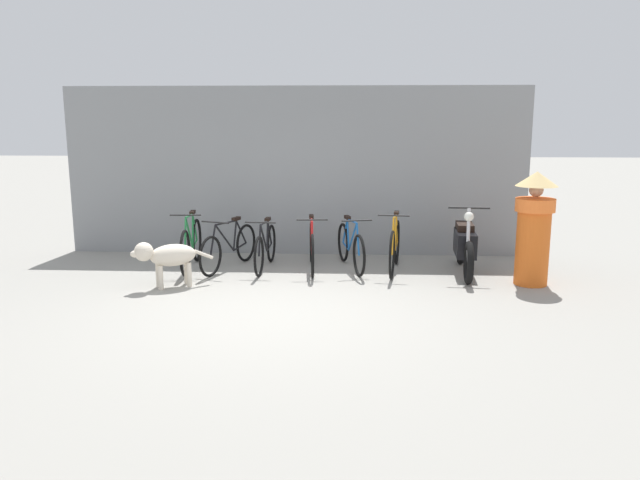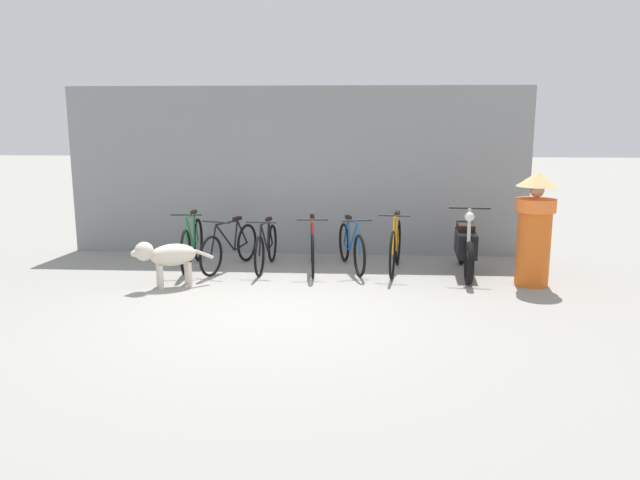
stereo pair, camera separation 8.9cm
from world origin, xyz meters
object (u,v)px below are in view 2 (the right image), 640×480
at_px(stray_dog, 167,255).
at_px(bicycle_5, 395,247).
at_px(bicycle_2, 266,248).
at_px(bicycle_3, 312,247).
at_px(bicycle_4, 351,247).
at_px(bicycle_0, 192,244).
at_px(bicycle_1, 230,247).
at_px(person_in_robes, 535,225).
at_px(motorcycle, 466,246).

bearing_deg(stray_dog, bicycle_5, 170.78).
height_order(bicycle_2, bicycle_3, bicycle_3).
distance_m(bicycle_3, bicycle_4, 0.61).
relative_size(bicycle_5, stray_dog, 1.60).
relative_size(bicycle_2, bicycle_3, 0.96).
bearing_deg(stray_dog, bicycle_0, -120.73).
height_order(bicycle_1, person_in_robes, person_in_robes).
relative_size(bicycle_5, motorcycle, 0.90).
height_order(bicycle_3, bicycle_4, bicycle_3).
xyz_separation_m(bicycle_0, bicycle_1, (0.59, 0.02, -0.04)).
height_order(bicycle_1, motorcycle, motorcycle).
xyz_separation_m(bicycle_0, bicycle_5, (3.13, -0.02, 0.01)).
xyz_separation_m(bicycle_2, bicycle_4, (1.31, 0.09, 0.01)).
distance_m(bicycle_4, stray_dog, 2.80).
bearing_deg(bicycle_0, bicycle_3, 86.27).
bearing_deg(bicycle_1, bicycle_5, 107.97).
bearing_deg(bicycle_5, stray_dog, -62.65).
bearing_deg(bicycle_5, bicycle_2, -83.04).
height_order(bicycle_2, bicycle_5, bicycle_5).
relative_size(bicycle_2, bicycle_4, 0.99).
bearing_deg(bicycle_4, bicycle_5, 63.88).
bearing_deg(bicycle_0, bicycle_4, 88.45).
bearing_deg(stray_dog, bicycle_1, -147.49).
height_order(bicycle_5, person_in_robes, person_in_robes).
bearing_deg(person_in_robes, bicycle_4, -46.77).
bearing_deg(bicycle_2, person_in_robes, 82.98).
bearing_deg(bicycle_1, bicycle_2, 109.43).
relative_size(bicycle_1, motorcycle, 0.88).
xyz_separation_m(bicycle_4, bicycle_5, (0.67, -0.14, 0.04)).
height_order(bicycle_5, stray_dog, bicycle_5).
relative_size(bicycle_0, bicycle_3, 1.03).
relative_size(bicycle_2, bicycle_5, 0.95).
distance_m(bicycle_0, bicycle_5, 3.13).
height_order(bicycle_1, bicycle_4, bicycle_4).
relative_size(bicycle_2, person_in_robes, 0.99).
relative_size(bicycle_0, bicycle_5, 1.03).
xyz_separation_m(motorcycle, person_in_robes, (0.83, -0.58, 0.42)).
xyz_separation_m(bicycle_3, motorcycle, (2.30, -0.13, 0.07)).
xyz_separation_m(bicycle_4, stray_dog, (-2.51, -1.24, 0.11)).
bearing_deg(bicycle_1, bicycle_4, 111.88).
bearing_deg(bicycle_1, bicycle_0, -69.63).
bearing_deg(person_in_robes, bicycle_0, -36.99).
xyz_separation_m(bicycle_2, bicycle_5, (1.98, -0.05, 0.05)).
bearing_deg(bicycle_2, bicycle_1, -85.97).
relative_size(bicycle_4, person_in_robes, 1.00).
bearing_deg(person_in_robes, motorcycle, -64.01).
xyz_separation_m(bicycle_1, motorcycle, (3.58, -0.13, 0.09)).
height_order(motorcycle, stray_dog, motorcycle).
bearing_deg(bicycle_5, bicycle_3, -83.53).
bearing_deg(bicycle_0, stray_dog, -6.63).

